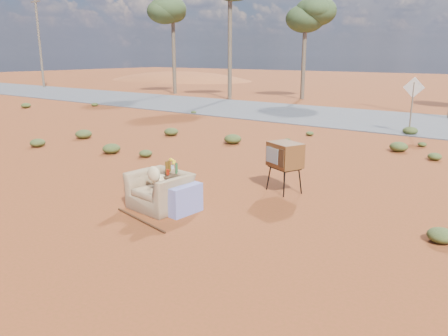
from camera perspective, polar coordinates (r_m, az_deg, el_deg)
The scene contains 12 objects.
ground at distance 8.53m, azimuth -7.46°, elevation -6.26°, with size 140.00×140.00×0.00m, color maroon.
highway at distance 21.67m, azimuth 21.02°, elevation 5.73°, with size 140.00×7.00×0.04m, color #565659.
dirt_mound at distance 53.40m, azimuth -5.82°, elevation 11.36°, with size 26.00×18.00×2.00m, color #A15227.
armchair at distance 8.80m, azimuth -7.86°, elevation -2.46°, with size 1.39×0.86×0.98m.
tv_unit at distance 9.79m, azimuth 7.95°, elevation 1.61°, with size 0.87×0.79×1.13m.
side_table at distance 9.00m, azimuth -6.96°, elevation -0.56°, with size 0.56×0.56×0.93m.
rusty_bar at distance 8.37m, azimuth -10.87°, elevation -6.68°, with size 0.04×0.04×1.62m, color #4C2714.
road_sign at distance 18.25m, azimuth 23.45°, elevation 8.69°, with size 0.78×0.06×2.19m.
eucalyptus_far_left at distance 35.00m, azimuth -6.72°, elevation 19.36°, with size 3.20×3.20×7.10m.
eucalyptus_near_left at distance 30.96m, azimuth 10.62°, elevation 18.93°, with size 3.20×3.20×6.60m.
utility_pole_west at distance 44.16m, azimuth -22.97°, elevation 15.02°, with size 1.40×0.20×8.00m.
scrub_patch at distance 12.32m, azimuth 3.86°, elevation 1.08°, with size 17.49×8.07×0.33m.
Camera 1 is at (5.54, -5.73, 3.03)m, focal length 35.00 mm.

